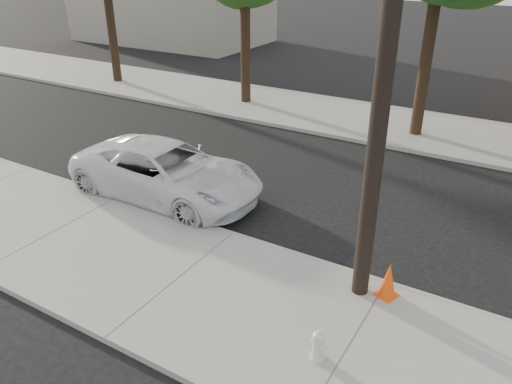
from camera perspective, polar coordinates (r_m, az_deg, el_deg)
ground at (r=14.39m, az=1.94°, el=-1.48°), size 120.00×120.00×0.00m
near_sidewalk at (r=11.34m, az=-8.82°, el=-9.92°), size 90.00×4.40×0.15m
far_sidewalk at (r=21.63m, az=13.04°, el=7.85°), size 90.00×5.00×0.15m
curb_near at (r=12.79m, az=-2.64°, el=-4.98°), size 90.00×0.12×0.16m
building_far at (r=40.86m, az=-9.71°, el=20.18°), size 14.00×8.00×5.00m
utility_pole at (r=9.05m, az=14.42°, el=12.61°), size 1.40×0.34×9.00m
police_cruiser at (r=14.76m, az=-10.17°, el=2.33°), size 5.84×2.72×1.62m
fire_hydrant at (r=9.21m, az=7.12°, el=-17.05°), size 0.31×0.28×0.59m
traffic_cone at (r=10.79m, az=14.88°, el=-9.72°), size 0.51×0.51×0.79m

